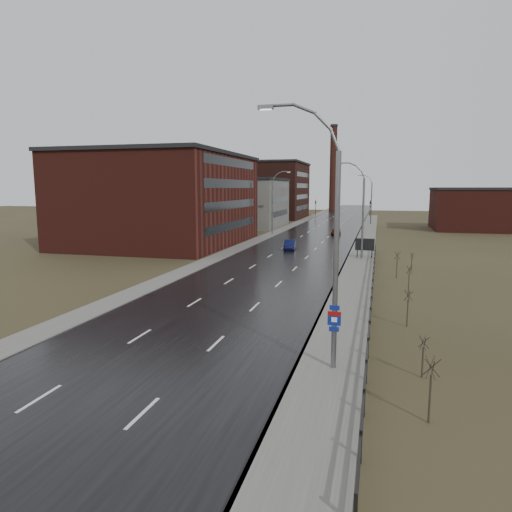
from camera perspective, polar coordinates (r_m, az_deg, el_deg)
The scene contains 26 objects.
ground at distance 22.81m, azimuth -14.17°, elevation -13.41°, with size 320.00×320.00×0.00m, color #2D2819.
road at distance 79.53m, azimuth 7.35°, elevation 2.40°, with size 14.00×300.00×0.06m, color black.
sidewalk_right at distance 54.06m, azimuth 12.79°, elevation -0.55°, with size 3.20×180.00×0.18m, color #595651.
curb_right at distance 54.13m, azimuth 11.19°, elevation -0.49°, with size 0.16×180.00×0.18m, color slate.
sidewalk_left at distance 81.02m, azimuth 1.59°, elevation 2.60°, with size 2.40×260.00×0.12m, color #595651.
warehouse_near at distance 70.82m, azimuth -11.49°, elevation 7.01°, with size 22.44×28.56×13.50m.
warehouse_mid at distance 100.57m, azimuth -1.45°, elevation 6.72°, with size 16.32×20.40×10.50m.
warehouse_far at distance 130.76m, azimuth 0.19°, elevation 8.23°, with size 26.52×24.48×15.50m.
building_right at distance 102.38m, azimuth 26.29°, elevation 5.32°, with size 18.36×16.32×8.50m.
smokestack at distance 169.34m, azimuth 9.61°, elevation 10.80°, with size 2.70×2.70×30.70m.
streetlight_main at distance 20.61m, azimuth 9.12°, elevation 1.84°, with size 3.91×0.29×12.11m.
streetlight_right_mid at distance 54.47m, azimuth 12.93°, elevation 5.59°, with size 3.36×0.28×11.35m.
streetlight_left at distance 82.46m, azimuth 2.27°, elevation 6.72°, with size 3.36×0.28×11.35m.
streetlight_right_far at distance 108.42m, azimuth 14.07°, elevation 6.91°, with size 3.36×0.28×11.35m.
guardrail at distance 37.49m, azimuth 14.35°, elevation -3.61°, with size 0.10×53.05×1.10m.
shrub_a at distance 18.10m, azimuth 20.97°, elevation -15.19°, with size 0.58×0.62×2.47m.
shrub_b at distance 22.04m, azimuth 20.14°, elevation -11.62°, with size 0.46×0.49×1.93m.
shrub_c at distance 29.41m, azimuth 18.44°, elevation -6.10°, with size 0.54×0.57×2.29m.
shrub_d at distance 38.82m, azimuth 18.58°, elevation -2.67°, with size 0.53×0.56×2.22m.
shrub_e at distance 44.73m, azimuth 17.21°, elevation -0.96°, with size 0.60×0.63×2.53m.
shrub_f at distance 49.17m, azimuth 18.90°, elevation -0.63°, with size 0.45×0.47×1.87m.
billboard at distance 55.65m, azimuth 13.44°, elevation 1.34°, with size 2.22×0.17×2.48m.
traffic_light_left at distance 139.67m, azimuth 7.47°, elevation 6.88°, with size 0.58×2.73×5.30m.
traffic_light_right at distance 138.45m, azimuth 14.09°, elevation 6.69°, with size 0.58×2.73×5.30m.
car_near at distance 62.32m, azimuth 4.26°, elevation 1.36°, with size 1.42×4.08×1.35m, color #0B0F39.
car_far at distance 83.01m, azimuth 9.97°, elevation 3.03°, with size 1.55×3.84×1.31m, color #43180B.
Camera 1 is at (10.57, -18.37, 8.42)m, focal length 32.00 mm.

